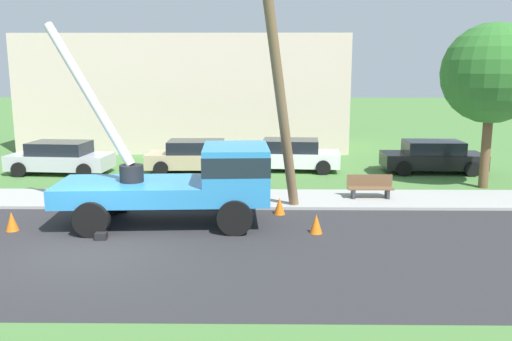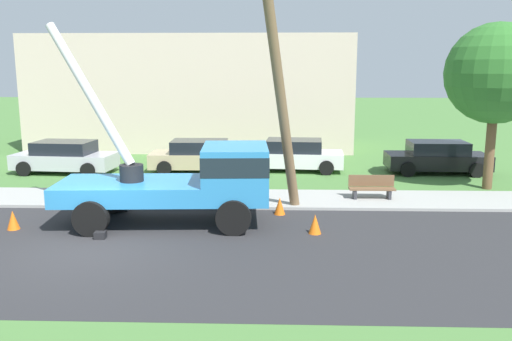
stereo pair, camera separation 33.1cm
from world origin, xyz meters
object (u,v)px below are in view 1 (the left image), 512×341
parked_sedan_tan (196,156)px  utility_truck (192,178)px  traffic_cone_behind (12,221)px  traffic_cone_ahead (316,224)px  parked_sedan_silver (60,158)px  parked_sedan_white (291,155)px  roadside_tree_near (492,74)px  traffic_cone_curbside (280,206)px  park_bench (370,187)px  leaning_utility_pole (277,71)px  parked_sedan_black (433,157)px

parked_sedan_tan → utility_truck: bearing=-83.8°
traffic_cone_behind → parked_sedan_tan: size_ratio=0.13×
utility_truck → traffic_cone_behind: 5.30m
traffic_cone_ahead → parked_sedan_tan: bearing=116.3°
parked_sedan_silver → traffic_cone_behind: bearing=-78.4°
parked_sedan_tan → parked_sedan_white: 4.27m
traffic_cone_ahead → roadside_tree_near: roadside_tree_near is taller
traffic_cone_ahead → traffic_cone_curbside: (-0.97, 1.99, 0.00)m
roadside_tree_near → parked_sedan_silver: bearing=171.5°
park_bench → leaning_utility_pole: bearing=-150.4°
traffic_cone_ahead → roadside_tree_near: bearing=40.0°
leaning_utility_pole → parked_sedan_silver: leaning_utility_pole is taller
traffic_cone_behind → leaning_utility_pole: bearing=13.6°
park_bench → traffic_cone_curbside: bearing=-149.8°
roadside_tree_near → utility_truck: bearing=-155.0°
utility_truck → traffic_cone_ahead: bearing=-14.9°
parked_sedan_white → parked_sedan_silver: bearing=-175.1°
traffic_cone_curbside → parked_sedan_silver: size_ratio=0.12×
park_bench → traffic_cone_ahead: bearing=-120.4°
traffic_cone_ahead → traffic_cone_behind: size_ratio=1.00×
parked_sedan_silver → park_bench: parked_sedan_silver is taller
traffic_cone_curbside → parked_sedan_silver: (-9.49, 6.61, 0.43)m
utility_truck → leaning_utility_pole: leaning_utility_pole is taller
leaning_utility_pole → parked_sedan_silver: size_ratio=1.94×
traffic_cone_behind → parked_sedan_silver: 8.66m
parked_sedan_silver → parked_sedan_black: bearing=1.7°
traffic_cone_behind → parked_sedan_black: (14.81, 8.96, 0.43)m
traffic_cone_ahead → parked_sedan_black: parked_sedan_black is taller
parked_sedan_silver → traffic_cone_ahead: bearing=-39.4°
utility_truck → park_bench: 6.64m
traffic_cone_ahead → leaning_utility_pole: bearing=118.7°
leaning_utility_pole → roadside_tree_near: leaning_utility_pole is taller
parked_sedan_black → park_bench: size_ratio=2.77×
parked_sedan_black → traffic_cone_behind: bearing=-148.8°
leaning_utility_pole → roadside_tree_near: (8.20, 3.99, -0.13)m
leaning_utility_pole → parked_sedan_silver: bearing=144.8°
utility_truck → parked_sedan_white: bearing=68.4°
traffic_cone_behind → utility_truck: bearing=9.3°
parked_sedan_silver → parked_sedan_white: size_ratio=1.00×
leaning_utility_pole → parked_sedan_tan: 8.76m
utility_truck → traffic_cone_curbside: bearing=21.3°
traffic_cone_curbside → parked_sedan_black: parked_sedan_black is taller
traffic_cone_ahead → park_bench: bearing=59.6°
leaning_utility_pole → traffic_cone_behind: 8.93m
leaning_utility_pole → parked_sedan_black: bearing=44.8°
traffic_cone_ahead → traffic_cone_curbside: 2.22m
utility_truck → traffic_cone_behind: utility_truck is taller
parked_sedan_silver → parked_sedan_white: bearing=4.9°
traffic_cone_behind → parked_sedan_black: size_ratio=0.13×
leaning_utility_pole → traffic_cone_curbside: leaning_utility_pole is taller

